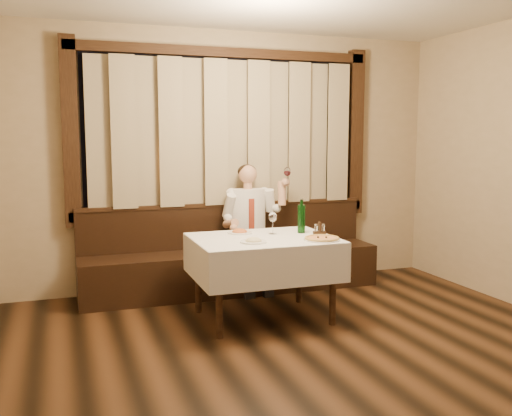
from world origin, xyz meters
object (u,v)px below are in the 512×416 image
object	(u,v)px
pizza	(322,239)
cruet_caddy	(320,231)
dining_table	(263,249)
green_bottle	(301,218)
seated_man	(251,218)
pasta_red	(240,230)
pasta_cream	(253,239)
banquette	(231,262)

from	to	relation	value
pizza	cruet_caddy	world-z (taller)	cruet_caddy
dining_table	green_bottle	size ratio (longest dim) A/B	3.86
dining_table	seated_man	distance (m)	0.97
pasta_red	pasta_cream	bearing A→B (deg)	-93.40
green_bottle	dining_table	bearing A→B (deg)	-165.39
pasta_red	cruet_caddy	world-z (taller)	cruet_caddy
banquette	green_bottle	bearing A→B (deg)	-65.15
banquette	pasta_cream	size ratio (longest dim) A/B	13.84
green_bottle	cruet_caddy	world-z (taller)	green_bottle
banquette	pasta_cream	xyz separation A→B (m)	(-0.17, -1.24, 0.48)
banquette	pizza	bearing A→B (deg)	-71.58
banquette	seated_man	distance (m)	0.53
banquette	dining_table	world-z (taller)	banquette
pizza	pasta_cream	distance (m)	0.61
dining_table	seated_man	xyz separation A→B (m)	(0.19, 0.94, 0.15)
pasta_red	green_bottle	xyz separation A→B (m)	(0.56, -0.16, 0.11)
banquette	dining_table	distance (m)	1.08
dining_table	cruet_caddy	xyz separation A→B (m)	(0.53, -0.06, 0.15)
pasta_red	cruet_caddy	bearing A→B (deg)	-26.63
pizza	pasta_red	world-z (taller)	pasta_red
banquette	seated_man	xyz separation A→B (m)	(0.19, -0.09, 0.49)
dining_table	green_bottle	xyz separation A→B (m)	(0.42, 0.11, 0.25)
cruet_caddy	seated_man	bearing A→B (deg)	117.95
pasta_cream	cruet_caddy	distance (m)	0.71
banquette	pasta_red	xyz separation A→B (m)	(-0.14, -0.75, 0.48)
banquette	pizza	size ratio (longest dim) A/B	10.03
cruet_caddy	seated_man	xyz separation A→B (m)	(-0.34, 1.00, -0.00)
dining_table	pasta_cream	xyz separation A→B (m)	(-0.17, -0.21, 0.14)
pasta_red	seated_man	world-z (taller)	seated_man
pizza	dining_table	bearing A→B (deg)	145.82
banquette	green_bottle	distance (m)	1.16
dining_table	seated_man	size ratio (longest dim) A/B	0.93
banquette	pasta_red	size ratio (longest dim) A/B	13.85
pizza	green_bottle	bearing A→B (deg)	92.48
pizza	cruet_caddy	bearing A→B (deg)	69.18
pizza	green_bottle	distance (m)	0.43
seated_man	dining_table	bearing A→B (deg)	-101.76
seated_man	green_bottle	bearing A→B (deg)	-74.54
banquette	pasta_cream	world-z (taller)	banquette
dining_table	pasta_red	world-z (taller)	pasta_red
banquette	cruet_caddy	distance (m)	1.30
pasta_red	green_bottle	size ratio (longest dim) A/B	0.70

